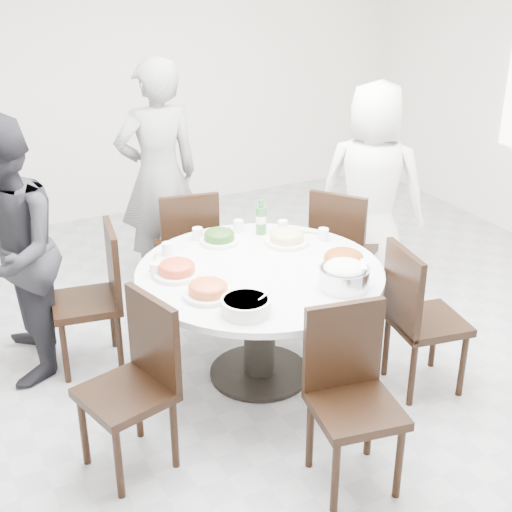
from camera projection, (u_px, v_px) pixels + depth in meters
name	position (u px, v px, depth m)	size (l,w,h in m)	color
floor	(275.00, 348.00, 4.89)	(6.00, 6.00, 0.01)	#A6A6AA
wall_back	(125.00, 72.00, 6.73)	(6.00, 0.01, 2.80)	white
dining_table	(260.00, 324.00, 4.45)	(1.50, 1.50, 0.75)	white
chair_ne	(344.00, 247.00, 5.28)	(0.42, 0.42, 0.95)	black
chair_n	(186.00, 248.00, 5.27)	(0.42, 0.42, 0.95)	black
chair_nw	(86.00, 300.00, 4.52)	(0.42, 0.42, 0.95)	black
chair_sw	(125.00, 391.00, 3.63)	(0.42, 0.42, 0.95)	black
chair_s	(356.00, 405.00, 3.52)	(0.42, 0.42, 0.95)	black
chair_se	(428.00, 318.00, 4.31)	(0.42, 0.42, 0.95)	black
diner_right	(372.00, 191.00, 5.37)	(0.81, 0.52, 1.65)	white
diner_middle	(158.00, 176.00, 5.44)	(0.66, 0.43, 1.81)	black
diner_left	(8.00, 254.00, 4.29)	(0.81, 0.63, 1.67)	black
dish_greens	(219.00, 238.00, 4.65)	(0.25, 0.25, 0.07)	white
dish_pale	(287.00, 238.00, 4.64)	(0.28, 0.28, 0.08)	white
dish_orange	(177.00, 270.00, 4.20)	(0.28, 0.28, 0.08)	white
dish_redbrown	(343.00, 260.00, 4.32)	(0.31, 0.31, 0.08)	white
dish_tofu	(208.00, 291.00, 3.96)	(0.28, 0.28, 0.07)	white
rice_bowl	(344.00, 278.00, 4.05)	(0.29, 0.29, 0.12)	silver
soup_bowl	(246.00, 306.00, 3.79)	(0.27, 0.27, 0.08)	white
beverage_bottle	(261.00, 217.00, 4.76)	(0.07, 0.07, 0.24)	#2C6E30
tea_cups	(214.00, 228.00, 4.78)	(0.07, 0.07, 0.08)	white
chopsticks	(213.00, 233.00, 4.80)	(0.24, 0.04, 0.01)	tan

